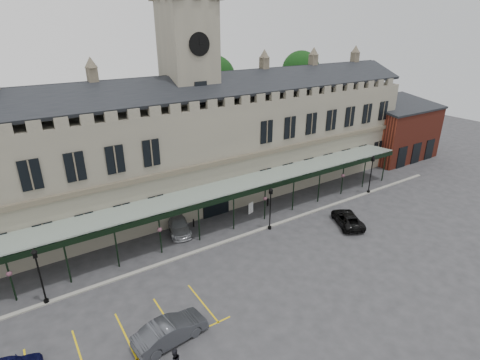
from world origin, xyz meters
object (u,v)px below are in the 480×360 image
sign_board (251,208)px  car_left_b (171,331)px  station_building (194,149)px  lamp_post_left (39,272)px  car_van (347,219)px  clock_tower (190,91)px  lamp_post_mid (270,205)px  car_taxi (178,225)px  lamp_post_right (371,171)px  traffic_cone (347,220)px

sign_board → car_left_b: size_ratio=0.26×
station_building → lamp_post_left: size_ratio=12.13×
sign_board → car_van: 10.55m
car_van → clock_tower: bearing=-28.2°
lamp_post_mid → car_taxi: 9.71m
lamp_post_right → station_building: bearing=151.5°
clock_tower → car_left_b: clock_tower is taller
clock_tower → car_van: bearing=-53.8°
lamp_post_mid → sign_board: bearing=85.2°
lamp_post_right → car_left_b: size_ratio=0.99×
traffic_cone → car_van: car_van is taller
lamp_post_right → car_left_b: 31.89m
sign_board → car_taxi: size_ratio=0.26×
clock_tower → lamp_post_right: size_ratio=4.91×
station_building → traffic_cone: size_ratio=78.80×
lamp_post_mid → car_van: 8.66m
sign_board → car_van: bearing=-63.0°
traffic_cone → lamp_post_mid: bearing=155.0°
station_building → car_left_b: (-11.50, -19.01, -5.63)m
lamp_post_right → traffic_cone: lamp_post_right is taller
car_left_b → car_taxi: bearing=-32.8°
traffic_cone → car_taxi: 17.97m
clock_tower → lamp_post_left: size_ratio=5.01×
lamp_post_right → traffic_cone: size_ratio=6.63×
sign_board → car_van: size_ratio=0.27×
clock_tower → traffic_cone: 22.09m
car_taxi → car_van: 17.87m
car_van → car_left_b: bearing=37.1°
lamp_post_right → lamp_post_left: bearing=179.9°
sign_board → clock_tower: bearing=101.4°
station_building → sign_board: bearing=-62.5°
car_taxi → car_van: size_ratio=1.02×
lamp_post_left → car_left_b: bearing=-52.8°
station_building → lamp_post_right: 22.05m
lamp_post_left → traffic_cone: (28.96, -3.95, -2.56)m
car_van → traffic_cone: bearing=-112.7°
sign_board → car_van: (7.16, -7.74, 0.04)m
car_van → lamp_post_right: bearing=-128.5°
lamp_post_right → car_taxi: bearing=169.4°
station_building → car_van: size_ratio=12.16×
lamp_post_left → car_left_b: 11.07m
clock_tower → lamp_post_right: clock_tower is taller
station_building → lamp_post_right: size_ratio=11.89×
lamp_post_mid → car_taxi: bearing=149.5°
lamp_post_left → lamp_post_mid: (21.25, -0.35, -0.11)m
lamp_post_right → car_taxi: size_ratio=1.00×
lamp_post_left → car_left_b: lamp_post_left is taller
clock_tower → lamp_post_mid: (3.18, -10.80, -10.29)m
sign_board → car_taxi: 8.55m
lamp_post_mid → car_left_b: (-14.68, -8.30, -1.98)m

